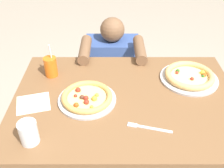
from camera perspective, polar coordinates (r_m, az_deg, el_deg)
name	(u,v)px	position (r m, az deg, el deg)	size (l,w,h in m)	color
dining_table	(126,115)	(1.44, 3.06, -6.68)	(1.16, 0.82, 0.75)	brown
pizza_near	(87,98)	(1.33, -5.31, -2.93)	(0.29, 0.29, 0.04)	#B7B7BC
pizza_far	(190,76)	(1.54, 16.45, 1.58)	(0.32, 0.32, 0.05)	#B7B7BC
drink_cup_colored	(51,67)	(1.53, -12.95, 3.69)	(0.07, 0.07, 0.20)	orange
water_cup_clear	(29,132)	(1.16, -17.42, -9.91)	(0.08, 0.08, 0.10)	silver
paper_napkin	(34,103)	(1.38, -16.50, -3.98)	(0.16, 0.14, 0.00)	white
fork	(148,128)	(1.21, 7.71, -9.32)	(0.20, 0.07, 0.00)	silver
diner_seated	(113,78)	(2.10, 0.19, 1.22)	(0.42, 0.53, 0.90)	#333847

